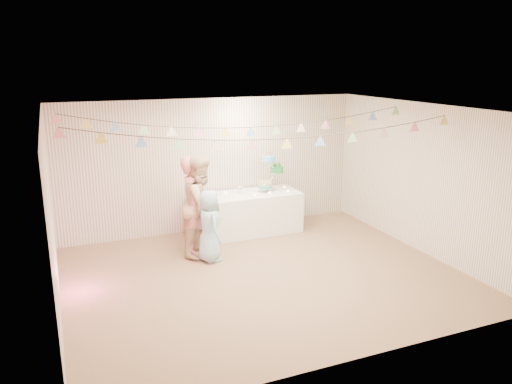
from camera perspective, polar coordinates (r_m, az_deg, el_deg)
name	(u,v)px	position (r m, az deg, el deg)	size (l,w,h in m)	color
floor	(264,275)	(7.99, 0.88, -9.52)	(6.00, 6.00, 0.00)	brown
ceiling	(264,110)	(7.31, 0.96, 9.39)	(6.00, 6.00, 0.00)	silver
back_wall	(213,165)	(9.83, -4.88, 3.08)	(6.00, 6.00, 0.00)	white
front_wall	(357,253)	(5.46, 11.47, -6.89)	(6.00, 6.00, 0.00)	white
left_wall	(51,220)	(6.97, -22.39, -2.94)	(5.00, 5.00, 0.00)	white
right_wall	(422,179)	(9.13, 18.49, 1.44)	(5.00, 5.00, 0.00)	white
table	(246,213)	(9.77, -1.17, -2.43)	(2.11, 0.84, 0.79)	white
cake_stand	(271,174)	(9.83, 1.69, 2.02)	(0.65, 0.38, 0.73)	silver
cake_bottom	(265,190)	(9.78, 1.02, 0.29)	(0.31, 0.31, 0.15)	#2AC4BB
cake_middle	(277,173)	(9.98, 2.42, 2.17)	(0.27, 0.27, 0.22)	#1C8433
cake_top_tier	(269,162)	(9.72, 1.45, 3.46)	(0.25, 0.25, 0.19)	#4DC5F4
platter	(222,199)	(9.46, -3.90, -0.75)	(0.35, 0.35, 0.02)	white
posy	(241,192)	(9.66, -1.77, 0.04)	(0.14, 0.14, 0.15)	white
person_adult_a	(194,205)	(8.68, -7.13, -1.53)	(0.63, 0.41, 1.73)	#CF736C
person_adult_b	(202,205)	(8.61, -6.20, -1.54)	(0.85, 0.66, 1.75)	#D4AE83
person_child	(209,226)	(8.39, -5.35, -3.87)	(0.60, 0.39, 1.23)	#98C3D8
bunting_back	(238,119)	(8.35, -2.08, 8.34)	(5.60, 1.10, 0.40)	pink
bunting_front	(270,131)	(7.16, 1.59, 7.02)	(5.60, 0.90, 0.36)	#72A5E5
tealight_0	(208,199)	(9.26, -5.46, -0.81)	(0.04, 0.04, 0.03)	#FFD88C
tealight_1	(226,192)	(9.70, -3.50, -0.05)	(0.04, 0.04, 0.03)	#FFD88C
tealight_2	(255,195)	(9.49, -0.14, -0.36)	(0.04, 0.04, 0.03)	#FFD88C
tealight_3	(258,189)	(9.98, 0.23, 0.39)	(0.04, 0.04, 0.03)	#FFD88C
tealight_4	(288,191)	(9.81, 3.67, 0.12)	(0.04, 0.04, 0.03)	#FFD88C
tealight_5	(284,187)	(10.13, 3.25, 0.60)	(0.04, 0.04, 0.03)	#FFD88C
tealight_6	(270,193)	(9.68, 1.57, -0.06)	(0.04, 0.04, 0.03)	#FFD88C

